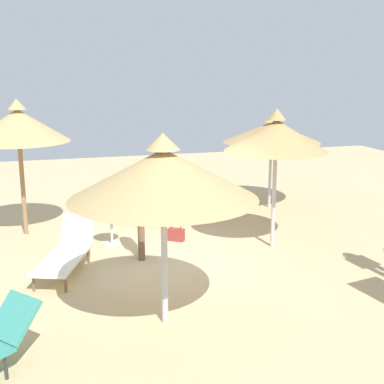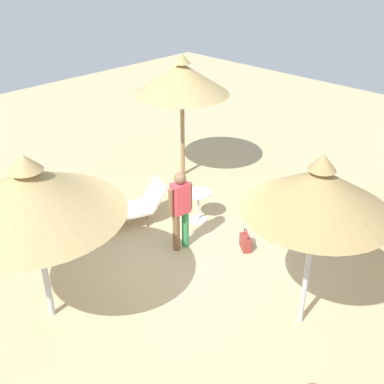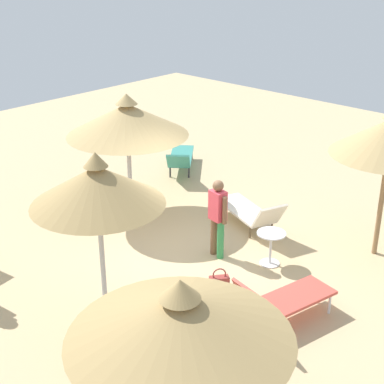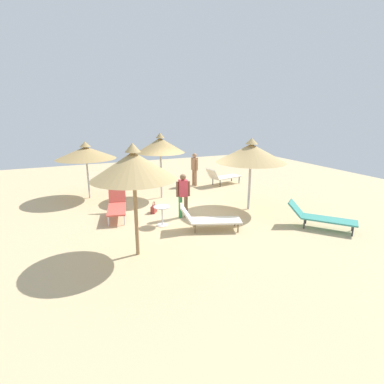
% 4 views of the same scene
% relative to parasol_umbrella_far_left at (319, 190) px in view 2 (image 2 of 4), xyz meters
% --- Properties ---
extents(ground, '(24.00, 24.00, 0.10)m').
position_rel_parasol_umbrella_far_left_xyz_m(ground, '(-0.18, 2.11, -2.28)').
color(ground, tan).
extents(parasol_umbrella_far_left, '(2.00, 2.00, 2.75)m').
position_rel_parasol_umbrella_far_left_xyz_m(parasol_umbrella_far_left, '(0.00, 0.00, 0.00)').
color(parasol_umbrella_far_left, '#B2B2B7').
rests_on(parasol_umbrella_far_left, ground).
extents(parasol_umbrella_edge, '(2.55, 2.55, 2.67)m').
position_rel_parasol_umbrella_far_left_xyz_m(parasol_umbrella_edge, '(-2.53, 2.79, -0.11)').
color(parasol_umbrella_edge, '#B2B2B7').
rests_on(parasol_umbrella_edge, ground).
extents(parasol_umbrella_near_right, '(2.10, 2.10, 2.88)m').
position_rel_parasol_umbrella_far_left_xyz_m(parasol_umbrella_near_right, '(2.23, 4.76, 0.10)').
color(parasol_umbrella_near_right, olive).
rests_on(parasol_umbrella_near_right, ground).
extents(lounge_chair_front, '(1.99, 1.25, 0.82)m').
position_rel_parasol_umbrella_far_left_xyz_m(lounge_chair_front, '(-0.19, 4.01, -1.87)').
color(lounge_chair_front, silver).
rests_on(lounge_chair_front, ground).
extents(lounge_chair_center, '(0.95, 1.79, 0.94)m').
position_rel_parasol_umbrella_far_left_xyz_m(lounge_chair_center, '(2.19, 1.68, -1.79)').
color(lounge_chair_center, '#CC4C3F').
rests_on(lounge_chair_center, ground).
extents(person_standing_far_right, '(0.48, 0.27, 1.54)m').
position_rel_parasol_umbrella_far_left_xyz_m(person_standing_far_right, '(0.08, 2.64, -1.36)').
color(person_standing_far_right, brown).
rests_on(person_standing_far_right, ground).
extents(handbag, '(0.32, 0.36, 0.43)m').
position_rel_parasol_umbrella_far_left_xyz_m(handbag, '(0.88, 1.76, -2.09)').
color(handbag, maroon).
rests_on(handbag, ground).
extents(side_table_round, '(0.53, 0.53, 0.64)m').
position_rel_parasol_umbrella_far_left_xyz_m(side_table_round, '(1.00, 3.07, -1.80)').
color(side_table_round, silver).
rests_on(side_table_round, ground).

